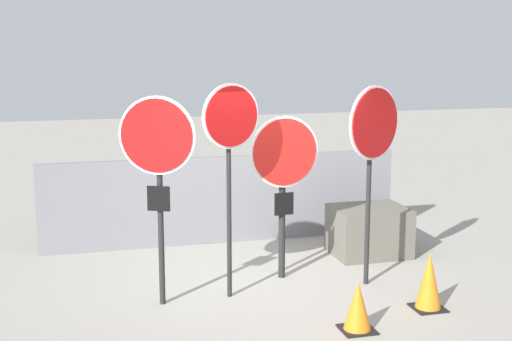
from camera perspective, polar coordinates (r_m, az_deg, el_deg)
ground_plane at (r=9.17m, az=0.22°, el=-9.25°), size 40.00×40.00×0.00m
fence_back at (r=10.93m, az=-2.62°, el=-2.34°), size 5.52×0.12×1.34m
stop_sign_0 at (r=8.17m, az=-7.88°, el=1.24°), size 0.83×0.40×2.47m
stop_sign_1 at (r=8.33m, az=-2.04°, el=2.81°), size 0.73×0.29×2.60m
stop_sign_2 at (r=9.09m, az=2.24°, el=0.26°), size 0.92×0.18×2.14m
stop_sign_3 at (r=8.89m, az=9.37°, el=2.70°), size 0.83×0.45×2.54m
traffic_cone_0 at (r=7.85m, az=8.14°, el=-10.71°), size 0.36×0.36×0.55m
traffic_cone_1 at (r=8.58m, az=13.68°, el=-8.60°), size 0.36×0.36×0.68m
storage_crate at (r=10.50m, az=9.02°, el=-4.80°), size 1.06×0.85×0.70m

